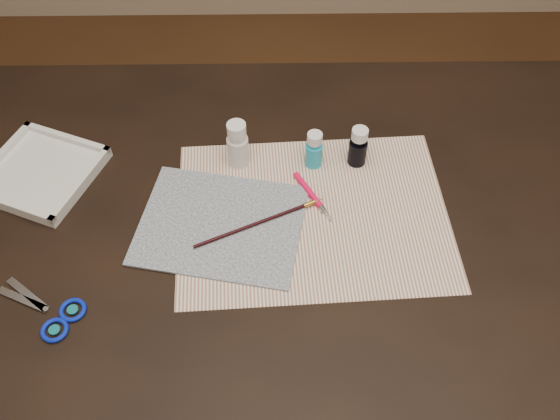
{
  "coord_description": "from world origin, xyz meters",
  "views": [
    {
      "loc": [
        -0.01,
        -0.65,
        1.61
      ],
      "look_at": [
        0.0,
        0.0,
        0.8
      ],
      "focal_mm": 40.0,
      "sensor_mm": 36.0,
      "label": 1
    }
  ],
  "objects_px": {
    "paint_bottle_cyan": "(314,150)",
    "palette_tray": "(40,172)",
    "paint_bottle_navy": "(358,147)",
    "paper": "(313,214)",
    "paint_bottle_white": "(238,144)",
    "scissors": "(36,308)",
    "canvas": "(221,224)"
  },
  "relations": [
    {
      "from": "paper",
      "to": "palette_tray",
      "type": "relative_size",
      "value": 2.5
    },
    {
      "from": "paint_bottle_cyan",
      "to": "paint_bottle_navy",
      "type": "relative_size",
      "value": 0.93
    },
    {
      "from": "canvas",
      "to": "palette_tray",
      "type": "xyz_separation_m",
      "value": [
        -0.34,
        0.12,
        0.01
      ]
    },
    {
      "from": "paper",
      "to": "scissors",
      "type": "xyz_separation_m",
      "value": [
        -0.44,
        -0.18,
        0.0
      ]
    },
    {
      "from": "paper",
      "to": "palette_tray",
      "type": "bearing_deg",
      "value": 168.82
    },
    {
      "from": "paper",
      "to": "paint_bottle_navy",
      "type": "distance_m",
      "value": 0.16
    },
    {
      "from": "paint_bottle_navy",
      "to": "palette_tray",
      "type": "bearing_deg",
      "value": -177.41
    },
    {
      "from": "paint_bottle_cyan",
      "to": "palette_tray",
      "type": "xyz_separation_m",
      "value": [
        -0.5,
        -0.02,
        -0.03
      ]
    },
    {
      "from": "paint_bottle_white",
      "to": "paint_bottle_cyan",
      "type": "xyz_separation_m",
      "value": [
        0.14,
        -0.01,
        -0.01
      ]
    },
    {
      "from": "paper",
      "to": "paint_bottle_cyan",
      "type": "xyz_separation_m",
      "value": [
        0.01,
        0.12,
        0.04
      ]
    },
    {
      "from": "paper",
      "to": "canvas",
      "type": "relative_size",
      "value": 1.7
    },
    {
      "from": "canvas",
      "to": "paint_bottle_white",
      "type": "xyz_separation_m",
      "value": [
        0.03,
        0.15,
        0.04
      ]
    },
    {
      "from": "paper",
      "to": "paint_bottle_white",
      "type": "distance_m",
      "value": 0.19
    },
    {
      "from": "paper",
      "to": "palette_tray",
      "type": "distance_m",
      "value": 0.51
    },
    {
      "from": "paper",
      "to": "paint_bottle_white",
      "type": "relative_size",
      "value": 4.87
    },
    {
      "from": "paint_bottle_white",
      "to": "palette_tray",
      "type": "height_order",
      "value": "paint_bottle_white"
    },
    {
      "from": "paint_bottle_cyan",
      "to": "scissors",
      "type": "relative_size",
      "value": 0.47
    },
    {
      "from": "canvas",
      "to": "paint_bottle_white",
      "type": "relative_size",
      "value": 2.86
    },
    {
      "from": "canvas",
      "to": "palette_tray",
      "type": "relative_size",
      "value": 1.47
    },
    {
      "from": "paint_bottle_navy",
      "to": "scissors",
      "type": "relative_size",
      "value": 0.5
    },
    {
      "from": "paper",
      "to": "scissors",
      "type": "distance_m",
      "value": 0.48
    },
    {
      "from": "canvas",
      "to": "paint_bottle_navy",
      "type": "height_order",
      "value": "paint_bottle_navy"
    },
    {
      "from": "scissors",
      "to": "palette_tray",
      "type": "height_order",
      "value": "palette_tray"
    },
    {
      "from": "paint_bottle_cyan",
      "to": "palette_tray",
      "type": "distance_m",
      "value": 0.5
    },
    {
      "from": "paper",
      "to": "canvas",
      "type": "distance_m",
      "value": 0.16
    },
    {
      "from": "paint_bottle_cyan",
      "to": "scissors",
      "type": "xyz_separation_m",
      "value": [
        -0.45,
        -0.3,
        -0.03
      ]
    },
    {
      "from": "paint_bottle_white",
      "to": "paint_bottle_cyan",
      "type": "relative_size",
      "value": 1.25
    },
    {
      "from": "paint_bottle_cyan",
      "to": "canvas",
      "type": "bearing_deg",
      "value": -139.32
    },
    {
      "from": "paper",
      "to": "paint_bottle_cyan",
      "type": "relative_size",
      "value": 6.09
    },
    {
      "from": "paper",
      "to": "paint_bottle_cyan",
      "type": "height_order",
      "value": "paint_bottle_cyan"
    },
    {
      "from": "paint_bottle_white",
      "to": "palette_tray",
      "type": "xyz_separation_m",
      "value": [
        -0.36,
        -0.03,
        -0.04
      ]
    },
    {
      "from": "paint_bottle_white",
      "to": "paint_bottle_navy",
      "type": "xyz_separation_m",
      "value": [
        0.22,
        -0.0,
        -0.01
      ]
    }
  ]
}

